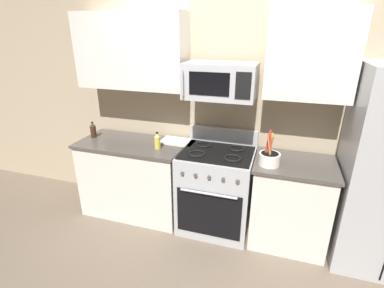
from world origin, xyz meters
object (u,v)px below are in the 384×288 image
at_px(cutting_board, 178,141).
at_px(bottle_soy, 93,130).
at_px(bottle_oil, 157,141).
at_px(microwave, 220,81).
at_px(utensil_crock, 269,158).
at_px(range_oven, 216,189).

distance_m(cutting_board, bottle_soy, 1.03).
xyz_separation_m(cutting_board, bottle_oil, (-0.14, -0.25, 0.08)).
height_order(microwave, bottle_soy, microwave).
height_order(microwave, utensil_crock, microwave).
height_order(utensil_crock, cutting_board, utensil_crock).
height_order(utensil_crock, bottle_oil, utensil_crock).
height_order(microwave, bottle_oil, microwave).
bearing_deg(bottle_soy, utensil_crock, -3.86).
bearing_deg(cutting_board, bottle_soy, -171.55).
distance_m(microwave, bottle_soy, 1.65).
height_order(range_oven, microwave, microwave).
height_order(microwave, cutting_board, microwave).
relative_size(range_oven, cutting_board, 2.81).
bearing_deg(range_oven, cutting_board, 161.56).
bearing_deg(utensil_crock, bottle_oil, 177.89).
xyz_separation_m(microwave, bottle_oil, (-0.64, -0.11, -0.66)).
bearing_deg(utensil_crock, microwave, 164.30).
xyz_separation_m(bottle_oil, bottle_soy, (-0.87, 0.09, 0.00)).
height_order(range_oven, utensil_crock, utensil_crock).
height_order(cutting_board, bottle_oil, bottle_oil).
xyz_separation_m(range_oven, bottle_oil, (-0.64, -0.08, 0.52)).
relative_size(microwave, bottle_oil, 3.64).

